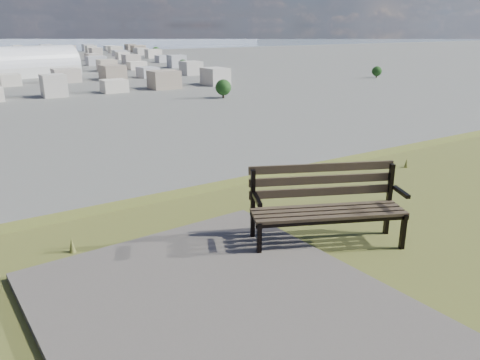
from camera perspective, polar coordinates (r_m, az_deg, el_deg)
park_bench at (r=5.83m, az=10.43°, el=-2.58°), size 1.93×1.29×0.97m
gravel_patch at (r=4.34m, az=0.98°, el=-17.82°), size 3.37×4.63×0.09m
arena at (r=296.40m, az=-24.33°, el=12.42°), size 55.46×32.35×21.96m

